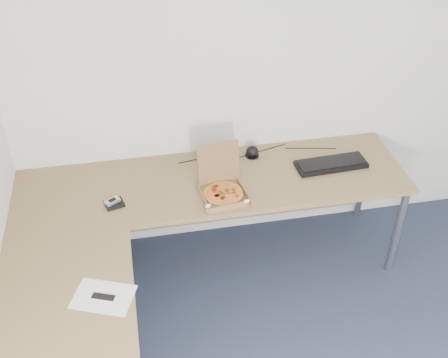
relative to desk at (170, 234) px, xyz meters
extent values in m
cube|color=olive|center=(0.32, 0.43, 0.01)|extent=(2.50, 0.70, 0.03)
cube|color=olive|center=(-0.58, -0.67, 0.01)|extent=(0.70, 1.50, 0.03)
cylinder|color=gray|center=(1.52, 0.73, -0.35)|extent=(0.05, 0.05, 0.70)
cube|color=olive|center=(0.36, 0.25, 0.03)|extent=(0.27, 0.27, 0.01)
cube|color=olive|center=(0.36, 0.40, 0.17)|extent=(0.27, 0.05, 0.27)
cylinder|color=#C59245|center=(0.36, 0.25, 0.05)|extent=(0.24, 0.24, 0.02)
cylinder|color=red|center=(0.36, 0.25, 0.06)|extent=(0.21, 0.21, 0.00)
cylinder|color=silver|center=(0.45, 0.61, 0.09)|extent=(0.07, 0.07, 0.12)
cube|color=black|center=(1.12, 0.43, 0.04)|extent=(0.48, 0.19, 0.03)
cube|color=black|center=(-0.30, 0.29, 0.04)|extent=(0.13, 0.12, 0.02)
cube|color=#B2B5BA|center=(-0.31, 0.30, 0.06)|extent=(0.10, 0.09, 0.02)
cube|color=white|center=(-0.38, -0.43, 0.03)|extent=(0.35, 0.30, 0.00)
ellipsoid|color=black|center=(0.63, 0.65, 0.07)|extent=(0.10, 0.10, 0.08)
camera|label=1|loc=(-0.14, -2.38, 2.15)|focal=44.57mm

